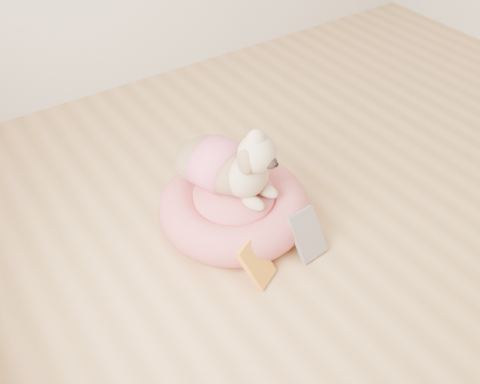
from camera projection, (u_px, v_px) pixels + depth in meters
floor at (450, 259)px, 2.40m from camera, size 4.50×4.50×0.00m
pet_bed at (234, 207)px, 2.53m from camera, size 0.71×0.71×0.18m
dog at (229, 154)px, 2.36m from camera, size 0.51×0.61×0.38m
book_yellow at (256, 263)px, 2.26m from camera, size 0.18×0.18×0.18m
book_white at (307, 234)px, 2.37m from camera, size 0.16×0.16×0.20m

